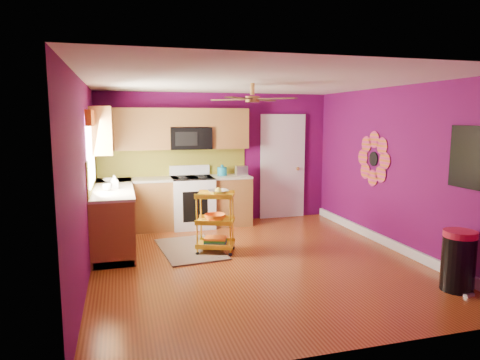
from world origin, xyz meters
name	(u,v)px	position (x,y,z in m)	size (l,w,h in m)	color
ground	(256,261)	(0.00, 0.00, 0.00)	(5.00, 5.00, 0.00)	maroon
room_envelope	(258,146)	(0.03, 0.00, 1.63)	(4.54, 5.04, 2.52)	#5C0A4C
lower_cabinets	(150,210)	(-1.35, 1.82, 0.43)	(2.81, 2.31, 0.94)	brown
electric_range	(192,201)	(-0.55, 2.17, 0.48)	(0.76, 0.66, 1.13)	white
upper_cabinetry	(153,131)	(-1.24, 2.17, 1.80)	(2.80, 2.30, 1.26)	brown
left_window	(91,137)	(-2.22, 1.05, 1.74)	(0.08, 1.35, 1.08)	white
panel_door	(282,168)	(1.35, 2.47, 1.02)	(0.95, 0.11, 2.15)	white
right_wall_art	(410,158)	(2.23, -0.34, 1.44)	(0.04, 2.74, 1.04)	black
ceiling_fan	(252,98)	(0.00, 0.20, 2.29)	(1.01, 1.01, 0.26)	#BF8C3F
shag_rug	(190,249)	(-0.83, 0.76, 0.01)	(0.85, 1.39, 0.02)	black
rolling_cart	(216,219)	(-0.47, 0.52, 0.51)	(0.66, 0.57, 1.00)	yellow
trash_can	(458,261)	(1.96, -1.65, 0.36)	(0.44, 0.45, 0.72)	black
teal_kettle	(222,171)	(0.04, 2.25, 1.02)	(0.18, 0.18, 0.21)	teal
toaster	(241,171)	(0.40, 2.17, 1.03)	(0.22, 0.15, 0.18)	beige
soap_bottle_a	(115,182)	(-1.90, 1.22, 1.03)	(0.09, 0.09, 0.19)	#EA3F72
soap_bottle_b	(114,180)	(-1.92, 1.61, 1.02)	(0.12, 0.12, 0.16)	white
counter_dish	(110,180)	(-2.00, 1.98, 0.97)	(0.24, 0.24, 0.06)	white
counter_cup	(107,187)	(-2.01, 1.02, 0.99)	(0.13, 0.13, 0.10)	white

